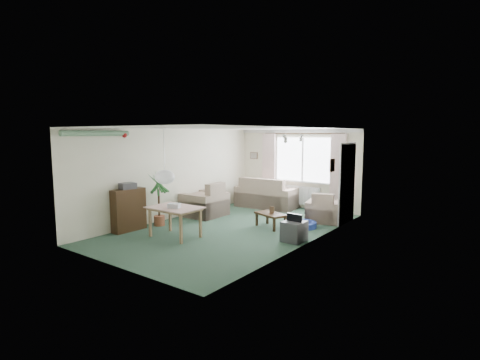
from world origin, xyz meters
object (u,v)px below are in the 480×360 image
Objects in this scene: armchair_left at (204,199)px; coffee_table at (271,220)px; dining_table at (175,223)px; tv_cube at (294,231)px; pet_bed at (302,225)px; armchair_corner at (325,207)px; houseplant at (159,199)px; bookshelf at (129,210)px; sofa at (267,192)px.

armchair_left is 2.20m from coffee_table.
armchair_left is 1.01× the size of dining_table.
tv_cube is 1.25m from pet_bed.
armchair_left is (-2.98, -1.35, 0.08)m from armchair_corner.
tv_cube is at bearing 13.19° from houseplant.
bookshelf is 3.87m from tv_cube.
dining_table is 1.52× the size of pet_bed.
houseplant is at bearing 28.45° from armchair_corner.
armchair_left reaches higher than tv_cube.
armchair_corner is 4.24m from houseplant.
tv_cube is (3.35, 0.78, -0.45)m from houseplant.
armchair_corner is at bearing 58.62° from dining_table.
houseplant reaches higher than bookshelf.
bookshelf reaches higher than tv_cube.
pet_bed is at bearing 97.81° from armchair_left.
coffee_table is at bearing 32.49° from houseplant.
bookshelf reaches higher than dining_table.
armchair_left reaches higher than pet_bed.
bookshelf is 0.80m from houseplant.
pet_bed is at bearing 42.03° from bookshelf.
houseplant is at bearing -7.07° from armchair_left.
houseplant reaches higher than dining_table.
dining_table is at bearing 23.74° from armchair_left.
sofa is 2.66m from pet_bed.
pet_bed is at bearing 136.96° from sofa.
houseplant is 2.82× the size of tv_cube.
bookshelf is (-3.32, -3.61, 0.11)m from armchair_corner.
armchair_left is 1.06× the size of bookshelf.
dining_table reaches higher than tv_cube.
coffee_table is 2.34m from dining_table.
houseplant is (-2.33, -1.48, 0.49)m from coffee_table.
sofa is at bearing 124.22° from coffee_table.
bookshelf is 1.44× the size of pet_bed.
armchair_corner is at bearing 98.41° from tv_cube.
coffee_table is (2.18, -0.02, -0.30)m from armchair_left.
dining_table is at bearing -122.16° from coffee_table.
tv_cube reaches higher than pet_bed.
bookshelf is at bearing -9.91° from armchair_left.
bookshelf is at bearing 33.53° from armchair_corner.
armchair_left is at bearing -170.82° from pet_bed.
houseplant is 1.27× the size of dining_table.
sofa reaches higher than coffee_table.
armchair_corner is 3.27m from armchair_left.
sofa reaches higher than tv_cube.
coffee_table is 1.24m from tv_cube.
tv_cube is at bearing 24.71° from bookshelf.
bookshelf is at bearing -138.32° from coffee_table.
coffee_table is 0.79× the size of bookshelf.
dining_table is (0.94, -2.00, -0.14)m from armchair_left.
coffee_table is at bearing 57.84° from dining_table.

